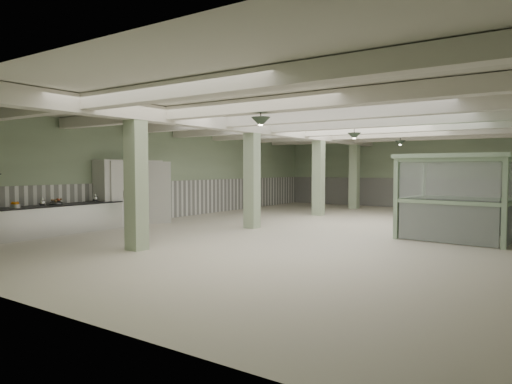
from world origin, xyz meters
The scene contains 29 objects.
floor centered at (0.00, 0.00, 0.00)m, with size 20.00×20.00×0.00m, color beige.
ceiling centered at (0.00, 0.00, 3.60)m, with size 14.00×20.00×0.02m, color beige.
wall_back centered at (0.00, 10.00, 1.80)m, with size 14.00×0.02×3.60m, color #9EB691.
wall_front centered at (0.00, -10.00, 1.80)m, with size 14.00×0.02×3.60m, color #9EB691.
wall_left centered at (-7.00, 0.00, 1.80)m, with size 0.02×20.00×3.60m, color #9EB691.
wainscot_left centered at (-6.97, 0.00, 0.75)m, with size 0.05×19.90×1.50m, color white.
wainscot_back centered at (0.00, 9.97, 0.75)m, with size 13.90×0.05×1.50m, color white.
girder centered at (-2.50, 0.00, 3.38)m, with size 0.45×19.90×0.40m, color silver.
beam_a centered at (0.00, -7.50, 3.42)m, with size 13.90×0.35×0.32m, color silver.
beam_b centered at (0.00, -5.00, 3.42)m, with size 13.90×0.35×0.32m, color silver.
beam_c centered at (0.00, -2.50, 3.42)m, with size 13.90×0.35×0.32m, color silver.
beam_d centered at (0.00, 0.00, 3.42)m, with size 13.90×0.35×0.32m, color silver.
beam_e centered at (0.00, 2.50, 3.42)m, with size 13.90×0.35×0.32m, color silver.
beam_f centered at (0.00, 5.00, 3.42)m, with size 13.90×0.35×0.32m, color silver.
beam_g centered at (0.00, 7.50, 3.42)m, with size 13.90×0.35×0.32m, color silver.
column_a centered at (-2.50, -6.00, 1.80)m, with size 0.42×0.42×3.60m, color #9FB491.
column_b centered at (-2.50, -1.00, 1.80)m, with size 0.42×0.42×3.60m, color #9FB491.
column_c centered at (-2.50, 4.00, 1.80)m, with size 0.42×0.42×3.60m, color #9FB491.
column_d centered at (-2.50, 8.00, 1.80)m, with size 0.42×0.42×3.60m, color #9FB491.
pendant_front centered at (0.50, -5.00, 3.05)m, with size 0.44×0.44×0.22m, color #2E3D2F.
pendant_mid centered at (0.50, 0.50, 3.05)m, with size 0.44×0.44×0.22m, color #2E3D2F.
pendant_back centered at (0.50, 5.50, 3.05)m, with size 0.44×0.44×0.22m, color #2E3D2F.
prep_counter centered at (-6.54, -5.82, 0.46)m, with size 0.84×4.80×0.91m.
pitcher_near centered at (-6.61, -4.15, 1.03)m, with size 0.18×0.21×0.26m, color silver, non-canonical shape.
pitcher_far centered at (-6.38, -6.13, 1.03)m, with size 0.17×0.20×0.26m, color silver, non-canonical shape.
veg_colander centered at (-6.61, -5.56, 0.99)m, with size 0.40×0.40×0.18m, color #434348, non-canonical shape.
orange_bowl centered at (-6.45, -6.88, 0.95)m, with size 0.28×0.28×0.10m, color #B2B2B7.
walkin_cooler centered at (-6.62, -2.67, 1.20)m, with size 1.16×2.62×2.41m.
guard_booth centered at (3.71, 0.37, 1.66)m, with size 3.18×2.76×2.41m.
Camera 1 is at (6.19, -13.59, 2.02)m, focal length 32.00 mm.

